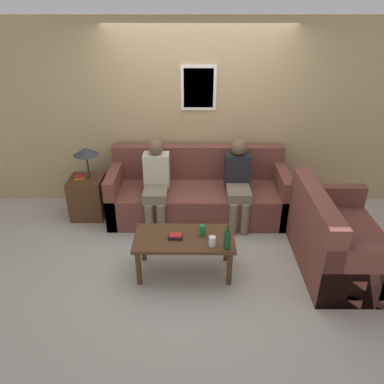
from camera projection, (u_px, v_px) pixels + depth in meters
ground_plane at (198, 234)px, 4.94m from camera, size 16.00×16.00×0.00m
wall_back at (198, 116)px, 5.25m from camera, size 9.00×0.08×2.60m
couch_main at (198, 194)px, 5.28m from camera, size 2.42×0.91×0.93m
couch_side at (337, 242)px, 4.23m from camera, size 0.91×1.41×0.93m
coffee_table at (184, 242)px, 4.10m from camera, size 1.09×0.54×0.47m
side_table_with_lamp at (88, 193)px, 5.23m from camera, size 0.46×0.46×1.03m
wine_bottle at (227, 239)px, 3.84m from camera, size 0.08×0.08×0.29m
drinking_glass at (212, 241)px, 3.90m from camera, size 0.08×0.08×0.11m
book_stack at (175, 236)px, 4.04m from camera, size 0.16×0.10×0.05m
soda_can at (202, 230)px, 4.08m from camera, size 0.07×0.07×0.12m
person_left at (156, 180)px, 4.95m from camera, size 0.34×0.62×1.15m
person_right at (238, 179)px, 4.96m from camera, size 0.34×0.64×1.16m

